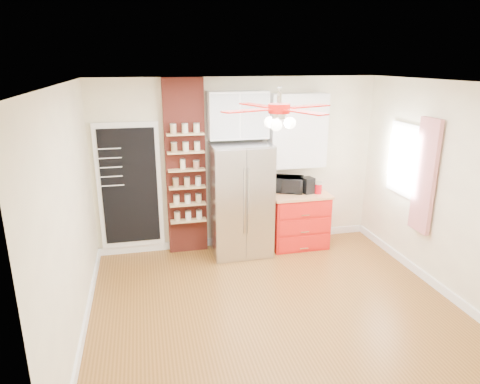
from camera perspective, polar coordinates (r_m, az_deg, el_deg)
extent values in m
plane|color=brown|center=(5.53, 4.54, -14.86)|extent=(4.50, 4.50, 0.00)
plane|color=white|center=(4.70, 5.33, 14.30)|extent=(4.50, 4.50, 0.00)
cube|color=beige|center=(6.81, -0.21, 3.73)|extent=(4.50, 0.02, 2.70)
cube|color=beige|center=(3.27, 15.83, -12.37)|extent=(4.50, 0.02, 2.70)
cube|color=beige|center=(4.80, -21.67, -3.30)|extent=(0.02, 4.00, 2.70)
cube|color=beige|center=(6.02, 25.78, 0.19)|extent=(0.02, 4.00, 2.70)
cube|color=white|center=(6.69, -14.49, 0.72)|extent=(0.95, 0.04, 1.95)
cube|color=black|center=(6.67, -14.49, 0.66)|extent=(0.82, 0.02, 1.78)
cube|color=maroon|center=(6.61, -7.27, 3.17)|extent=(0.60, 0.16, 2.70)
cube|color=#B3B2B7|center=(6.58, 0.08, -1.04)|extent=(0.90, 0.70, 1.75)
cube|color=white|center=(6.49, -0.31, 10.25)|extent=(0.90, 0.35, 0.70)
cube|color=red|center=(7.05, 7.71, -3.80)|extent=(0.90, 0.60, 0.86)
cube|color=tan|center=(6.90, 7.86, -0.31)|extent=(0.94, 0.64, 0.04)
cube|color=white|center=(6.83, 7.70, 8.10)|extent=(0.90, 0.30, 1.15)
cube|color=white|center=(6.66, 21.14, 4.02)|extent=(0.04, 0.75, 1.05)
cube|color=red|center=(6.21, 23.43, 1.94)|extent=(0.06, 0.40, 1.55)
cylinder|color=silver|center=(4.71, 5.28, 12.48)|extent=(0.05, 0.05, 0.20)
cylinder|color=#9B0F09|center=(4.73, 5.24, 11.03)|extent=(0.24, 0.24, 0.10)
sphere|color=white|center=(4.74, 5.18, 9.11)|extent=(0.13, 0.13, 0.13)
imported|color=black|center=(6.91, 6.52, 1.03)|extent=(0.54, 0.46, 0.25)
cube|color=black|center=(6.89, 9.02, 0.89)|extent=(0.20, 0.21, 0.25)
cylinder|color=red|center=(6.90, 10.39, 0.42)|extent=(0.14, 0.14, 0.15)
cylinder|color=red|center=(7.05, 10.47, 0.72)|extent=(0.12, 0.12, 0.15)
cylinder|color=beige|center=(6.46, -7.66, 3.69)|extent=(0.09, 0.09, 0.14)
cylinder|color=#9A674E|center=(6.44, -5.85, 3.61)|extent=(0.11, 0.11, 0.12)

